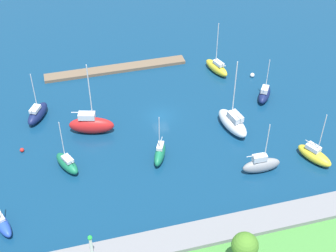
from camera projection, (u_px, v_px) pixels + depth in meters
water at (161, 116)px, 81.26m from camera, size 160.00×160.00×0.00m
pier_dock at (116, 69)px, 92.44m from camera, size 27.25×2.54×0.60m
breakwater at (212, 234)px, 60.89m from camera, size 70.99×3.89×1.59m
harbor_beacon at (91, 245)px, 55.98m from camera, size 0.56×0.56×3.73m
park_tree_west at (245, 246)px, 54.24m from camera, size 3.13×3.13×5.70m
sailboat_green_west_end at (67, 163)px, 70.73m from camera, size 3.93×5.60×8.55m
sailboat_navy_lone_north at (37, 113)px, 80.06m from camera, size 4.67×6.22×8.65m
sailboat_yellow_inner_mooring at (314, 155)px, 72.11m from camera, size 4.41×6.18×8.85m
sailboat_blue_east_end at (2, 223)px, 62.10m from camera, size 3.36×5.42×9.30m
sailboat_white_near_pier at (233, 122)px, 77.62m from camera, size 4.01×7.79×12.62m
sailboat_red_far_south at (91, 124)px, 76.95m from camera, size 7.62×4.17×12.77m
sailboat_gray_mid_basin at (261, 165)px, 70.10m from camera, size 5.81×1.76×8.72m
sailboat_green_far_north at (160, 153)px, 72.27m from camera, size 3.47×5.23×8.26m
sailboat_navy_off_beacon at (264, 94)px, 84.54m from camera, size 4.61×5.47×7.85m
sailboat_yellow_along_channel at (217, 67)px, 91.35m from camera, size 3.62×6.56×10.17m
mooring_buoy_white at (252, 75)px, 90.48m from camera, size 0.83×0.83×0.83m
mooring_buoy_red at (22, 150)px, 74.06m from camera, size 0.65×0.65×0.65m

